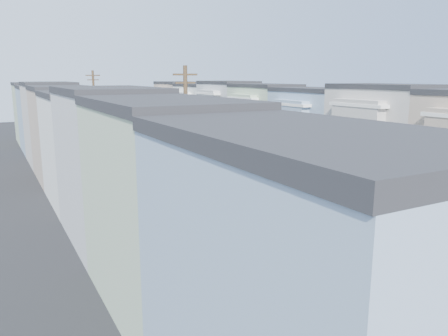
% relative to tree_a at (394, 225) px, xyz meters
% --- Properties ---
extents(ground, '(160.00, 160.00, 0.00)m').
position_rel_tree_a_xyz_m(ground, '(6.30, 14.25, -4.91)').
color(ground, black).
rests_on(ground, ground).
extents(road_slab, '(12.00, 70.00, 0.02)m').
position_rel_tree_a_xyz_m(road_slab, '(6.30, 29.25, -4.90)').
color(road_slab, black).
rests_on(road_slab, ground).
extents(curb_left, '(0.30, 70.00, 0.15)m').
position_rel_tree_a_xyz_m(curb_left, '(0.25, 29.25, -4.83)').
color(curb_left, gray).
rests_on(curb_left, ground).
extents(curb_right, '(0.30, 70.00, 0.15)m').
position_rel_tree_a_xyz_m(curb_right, '(12.35, 29.25, -4.83)').
color(curb_right, gray).
rests_on(curb_right, ground).
extents(sidewalk_left, '(2.60, 70.00, 0.15)m').
position_rel_tree_a_xyz_m(sidewalk_left, '(-1.05, 29.25, -4.83)').
color(sidewalk_left, gray).
rests_on(sidewalk_left, ground).
extents(sidewalk_right, '(2.60, 70.00, 0.15)m').
position_rel_tree_a_xyz_m(sidewalk_right, '(13.65, 29.25, -4.83)').
color(sidewalk_right, gray).
rests_on(sidewalk_right, ground).
extents(centerline, '(0.12, 70.00, 0.01)m').
position_rel_tree_a_xyz_m(centerline, '(6.30, 29.25, -4.91)').
color(centerline, gold).
rests_on(centerline, ground).
extents(townhouse_row_left, '(5.00, 70.00, 8.50)m').
position_rel_tree_a_xyz_m(townhouse_row_left, '(-4.85, 29.25, -4.91)').
color(townhouse_row_left, '#89A1BC').
rests_on(townhouse_row_left, ground).
extents(townhouse_row_right, '(5.00, 70.00, 8.50)m').
position_rel_tree_a_xyz_m(townhouse_row_right, '(17.45, 29.25, -4.91)').
color(townhouse_row_right, '#89A1BC').
rests_on(townhouse_row_right, ground).
extents(tree_a, '(4.70, 4.70, 7.28)m').
position_rel_tree_a_xyz_m(tree_a, '(0.00, 0.00, 0.00)').
color(tree_a, black).
rests_on(tree_a, ground).
extents(tree_b, '(4.70, 4.70, 7.58)m').
position_rel_tree_a_xyz_m(tree_b, '(-0.00, 9.79, 0.30)').
color(tree_b, black).
rests_on(tree_b, ground).
extents(tree_c, '(4.70, 4.70, 7.42)m').
position_rel_tree_a_xyz_m(tree_c, '(-0.00, 19.62, 0.15)').
color(tree_c, black).
rests_on(tree_c, ground).
extents(tree_d, '(4.70, 4.70, 7.95)m').
position_rel_tree_a_xyz_m(tree_d, '(-0.00, 33.01, 0.67)').
color(tree_d, black).
rests_on(tree_d, ground).
extents(tree_e, '(4.47, 4.47, 6.67)m').
position_rel_tree_a_xyz_m(tree_e, '(-0.00, 45.60, -0.49)').
color(tree_e, black).
rests_on(tree_e, ground).
extents(tree_far_r, '(2.79, 2.79, 5.26)m').
position_rel_tree_a_xyz_m(tree_far_r, '(13.19, 44.73, -1.10)').
color(tree_far_r, black).
rests_on(tree_far_r, ground).
extents(utility_pole_near, '(1.60, 0.26, 10.00)m').
position_rel_tree_a_xyz_m(utility_pole_near, '(0.00, 16.25, 0.25)').
color(utility_pole_near, '#42301E').
rests_on(utility_pole_near, ground).
extents(utility_pole_far, '(1.60, 0.26, 10.00)m').
position_rel_tree_a_xyz_m(utility_pole_far, '(0.00, 42.25, 0.25)').
color(utility_pole_far, '#42301E').
rests_on(utility_pole_far, ground).
extents(fedex_truck, '(2.40, 6.24, 2.99)m').
position_rel_tree_a_xyz_m(fedex_truck, '(7.69, 12.54, -3.23)').
color(fedex_truck, silver).
rests_on(fedex_truck, ground).
extents(lead_sedan, '(2.41, 4.99, 1.37)m').
position_rel_tree_a_xyz_m(lead_sedan, '(8.90, 19.37, -4.22)').
color(lead_sedan, black).
rests_on(lead_sedan, ground).
extents(parked_left_b, '(1.75, 4.59, 1.51)m').
position_rel_tree_a_xyz_m(parked_left_b, '(1.40, 6.81, -4.15)').
color(parked_left_b, black).
rests_on(parked_left_b, ground).
extents(parked_left_c, '(1.47, 3.76, 1.22)m').
position_rel_tree_a_xyz_m(parked_left_c, '(1.40, 14.47, -4.30)').
color(parked_left_c, gray).
rests_on(parked_left_c, ground).
extents(parked_left_d, '(1.92, 4.68, 1.50)m').
position_rel_tree_a_xyz_m(parked_left_d, '(1.40, 24.89, -4.16)').
color(parked_left_d, '#37070D').
rests_on(parked_left_d, ground).
extents(parked_right_a, '(1.95, 4.42, 1.31)m').
position_rel_tree_a_xyz_m(parked_right_a, '(11.20, 6.76, -4.25)').
color(parked_right_a, '#4D4D4E').
rests_on(parked_right_a, ground).
extents(parked_right_b, '(2.02, 4.36, 1.28)m').
position_rel_tree_a_xyz_m(parked_right_b, '(11.20, 13.61, -4.26)').
color(parked_right_b, silver).
rests_on(parked_right_b, ground).
extents(parked_right_c, '(1.74, 4.02, 1.28)m').
position_rel_tree_a_xyz_m(parked_right_c, '(11.20, 32.26, -4.27)').
color(parked_right_c, black).
rests_on(parked_right_c, ground).
extents(parked_right_d, '(1.73, 4.26, 1.39)m').
position_rel_tree_a_xyz_m(parked_right_d, '(11.20, 42.85, -4.21)').
color(parked_right_d, black).
rests_on(parked_right_d, ground).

